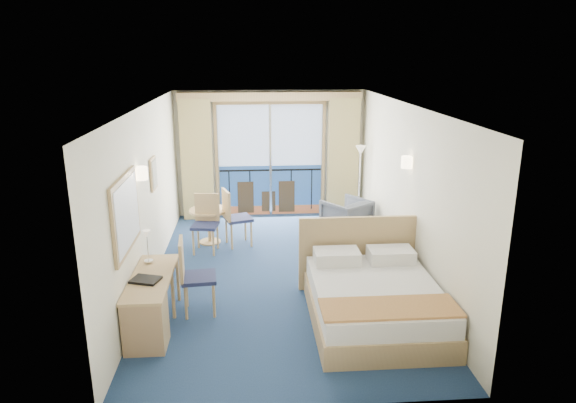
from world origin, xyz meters
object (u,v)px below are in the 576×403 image
(round_table, at_px, (209,217))
(table_chair_b, at_px, (206,219))
(desk_chair, at_px, (192,272))
(armchair, at_px, (346,217))
(table_chair_a, at_px, (233,214))
(floor_lamp, at_px, (360,165))
(nightstand, at_px, (388,256))
(desk, at_px, (147,314))
(bed, at_px, (373,298))

(round_table, bearing_deg, table_chair_b, -93.53)
(desk_chair, bearing_deg, armchair, -47.28)
(desk_chair, xyz_separation_m, table_chair_b, (0.01, 2.33, -0.02))
(table_chair_a, bearing_deg, floor_lamp, -84.04)
(armchair, relative_size, round_table, 1.09)
(nightstand, relative_size, desk, 0.40)
(nightstand, xyz_separation_m, table_chair_b, (-3.00, 1.25, 0.28))
(armchair, distance_m, floor_lamp, 1.17)
(bed, bearing_deg, table_chair_b, 131.40)
(floor_lamp, distance_m, desk_chair, 4.78)
(floor_lamp, distance_m, desk, 5.66)
(desk_chair, relative_size, table_chair_a, 1.00)
(round_table, xyz_separation_m, table_chair_a, (0.46, -0.19, 0.11))
(bed, xyz_separation_m, floor_lamp, (0.64, 4.02, 0.93))
(floor_lamp, xyz_separation_m, table_chair_a, (-2.56, -1.09, -0.64))
(table_chair_a, xyz_separation_m, table_chair_b, (-0.48, -0.20, -0.02))
(desk, xyz_separation_m, table_chair_b, (0.49, 3.06, 0.19))
(armchair, relative_size, table_chair_b, 0.76)
(desk_chair, distance_m, round_table, 2.72)
(floor_lamp, bearing_deg, round_table, -163.35)
(table_chair_a, bearing_deg, round_table, 50.09)
(desk_chair, xyz_separation_m, table_chair_a, (0.49, 2.52, 0.00))
(nightstand, xyz_separation_m, round_table, (-2.97, 1.64, 0.19))
(nightstand, height_order, desk, desk)
(table_chair_a, bearing_deg, table_chair_b, 94.91)
(desk_chair, bearing_deg, table_chair_a, -16.21)
(armchair, xyz_separation_m, table_chair_a, (-2.18, -0.43, 0.24))
(desk, bearing_deg, round_table, 81.57)
(floor_lamp, relative_size, table_chair_a, 1.54)
(bed, height_order, floor_lamp, floor_lamp)
(nightstand, relative_size, floor_lamp, 0.36)
(floor_lamp, bearing_deg, desk, -129.07)
(armchair, distance_m, desk, 4.84)
(bed, bearing_deg, desk_chair, 170.64)
(bed, relative_size, desk, 1.43)
(bed, bearing_deg, armchair, 85.60)
(floor_lamp, height_order, table_chair_b, floor_lamp)
(floor_lamp, height_order, round_table, floor_lamp)
(round_table, bearing_deg, bed, -52.62)
(desk, bearing_deg, desk_chair, 56.82)
(nightstand, height_order, table_chair_a, table_chair_a)
(armchair, height_order, floor_lamp, floor_lamp)
(floor_lamp, bearing_deg, table_chair_a, -156.86)
(nightstand, distance_m, desk, 3.92)
(desk_chair, bearing_deg, bed, -104.53)
(bed, height_order, desk_chair, bed)
(nightstand, distance_m, round_table, 3.40)
(nightstand, bearing_deg, table_chair_b, 157.30)
(nightstand, bearing_deg, armchair, 100.16)
(desk_chair, bearing_deg, floor_lamp, -45.33)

